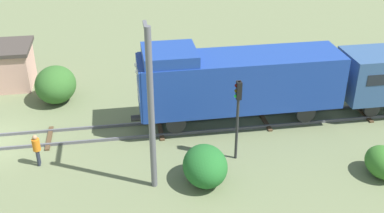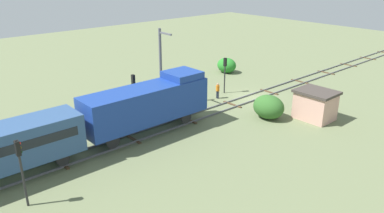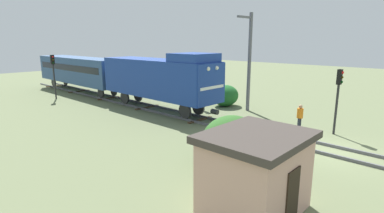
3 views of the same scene
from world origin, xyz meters
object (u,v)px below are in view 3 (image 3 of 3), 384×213
Objects in this scene: passenger_car_leading at (80,69)px; traffic_signal_near at (338,90)px; catenary_mast at (249,60)px; relay_hut at (255,172)px; locomotive at (160,77)px; traffic_signal_mid at (196,72)px; worker_near_track at (300,116)px; traffic_signal_far at (53,69)px.

traffic_signal_near reaches higher than passenger_car_leading.
catenary_mast is 15.18m from relay_hut.
locomotive is 3.50m from traffic_signal_mid.
passenger_car_leading is 27.72m from relay_hut.
traffic_signal_near is at bearing -103.25° from catenary_mast.
locomotive reaches higher than traffic_signal_near.
traffic_signal_mid is at bearing -13.13° from locomotive.
worker_near_track is at bearing -84.27° from passenger_car_leading.
traffic_signal_far reaches higher than worker_near_track.
worker_near_track is at bearing 15.57° from relay_hut.
traffic_signal_near is at bearing -44.97° from worker_near_track.
relay_hut is at bearing -131.02° from traffic_signal_mid.
traffic_signal_near is at bearing 4.75° from relay_hut.
relay_hut is at bearing -119.38° from locomotive.
locomotive is 11.96m from traffic_signal_far.
traffic_signal_far is 25.09m from relay_hut.
traffic_signal_far is at bearing 81.04° from relay_hut.
traffic_signal_mid is 0.55× the size of catenary_mast.
relay_hut is (-9.90, -2.76, 0.40)m from worker_near_track.
worker_near_track is (2.40, -10.56, -1.78)m from locomotive.
catenary_mast is (8.54, -16.47, 1.15)m from traffic_signal_far.
locomotive is at bearing 104.43° from traffic_signal_near.
traffic_signal_mid is 1.22× the size of relay_hut.
locomotive is at bearing 124.67° from worker_near_track.
relay_hut reaches higher than worker_near_track.
passenger_car_leading is at bearing 28.16° from traffic_signal_far.
locomotive reaches higher than relay_hut.
passenger_car_leading is at bearing 74.29° from relay_hut.
worker_near_track is 0.22× the size of catenary_mast.
traffic_signal_near is 1.14× the size of relay_hut.
locomotive is 7.20m from catenary_mast.
worker_near_track is at bearing -77.20° from locomotive.
locomotive is 13.34m from passenger_car_leading.
traffic_signal_near is at bearing -90.98° from traffic_signal_mid.
traffic_signal_far is at bearing 105.92° from traffic_signal_near.
passenger_car_leading is 3.27× the size of traffic_signal_far.
catenary_mast reaches higher than traffic_signal_far.
passenger_car_leading is 3.28× the size of traffic_signal_mid.
passenger_car_leading is at bearing 117.60° from worker_near_track.
traffic_signal_mid is (3.40, -0.79, 0.19)m from locomotive.
relay_hut is (-10.70, -0.89, -1.38)m from traffic_signal_near.
locomotive reaches higher than traffic_signal_mid.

